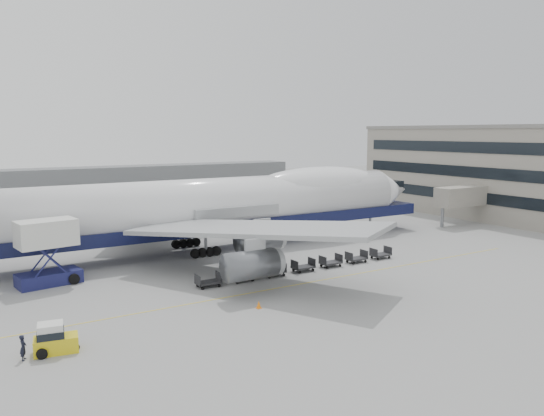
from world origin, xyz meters
TOP-DOWN VIEW (x-y plane):
  - ground at (0.00, 0.00)m, footprint 260.00×260.00m
  - apron_line at (0.00, -6.00)m, footprint 60.00×0.15m
  - hangar at (-10.00, 70.00)m, footprint 110.00×8.00m
  - airliner at (0.64, 12.00)m, footprint 67.00×55.30m
  - catering_truck at (-20.50, 6.47)m, footprint 6.04×4.56m
  - baggage_tug at (-22.85, -10.63)m, footprint 2.96×1.91m
  - ground_worker at (-24.73, -10.85)m, footprint 0.58×0.71m
  - traffic_cone at (-6.87, -9.99)m, footprint 0.43×0.43m
  - dolly_0 at (-7.88, -2.28)m, footprint 2.30×1.35m
  - dolly_1 at (-4.26, -2.28)m, footprint 2.30×1.35m
  - dolly_2 at (-0.65, -2.28)m, footprint 2.30×1.35m
  - dolly_3 at (2.97, -2.28)m, footprint 2.30×1.35m
  - dolly_4 at (6.59, -2.28)m, footprint 2.30×1.35m
  - dolly_5 at (10.20, -2.28)m, footprint 2.30×1.35m
  - dolly_6 at (13.82, -2.28)m, footprint 2.30×1.35m

SIDE VIEW (x-z plane):
  - ground at x=0.00m, z-range 0.00..0.00m
  - apron_line at x=0.00m, z-range 0.00..0.01m
  - traffic_cone at x=-6.87m, z-range -0.02..0.61m
  - dolly_0 at x=-7.88m, z-range -0.12..1.18m
  - dolly_1 at x=-4.26m, z-range -0.12..1.18m
  - dolly_2 at x=-0.65m, z-range -0.12..1.18m
  - dolly_3 at x=2.97m, z-range -0.12..1.18m
  - dolly_4 at x=6.59m, z-range -0.12..1.18m
  - dolly_5 at x=10.20m, z-range -0.12..1.18m
  - dolly_6 at x=13.82m, z-range -0.12..1.18m
  - ground_worker at x=-24.73m, z-range 0.00..1.67m
  - baggage_tug at x=-22.85m, z-range -0.11..1.91m
  - catering_truck at x=-20.50m, z-range 0.34..6.59m
  - hangar at x=-10.00m, z-range 0.00..7.00m
  - airliner at x=0.64m, z-range -4.37..15.61m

